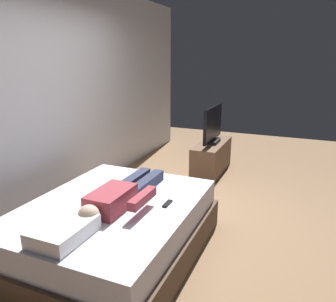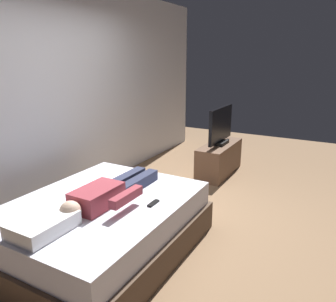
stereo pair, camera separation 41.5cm
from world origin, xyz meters
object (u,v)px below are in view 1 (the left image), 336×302
(person, at_px, (120,195))
(tv_stand, at_px, (211,157))
(tv, at_px, (213,125))
(pillow, at_px, (64,231))
(remote, at_px, (167,204))
(bed, at_px, (113,230))

(person, distance_m, tv_stand, 2.66)
(person, distance_m, tv, 2.64)
(pillow, bearing_deg, person, -6.62)
(remote, relative_size, tv, 0.17)
(pillow, xyz_separation_m, person, (0.68, -0.08, 0.02))
(pillow, relative_size, tv, 0.55)
(person, relative_size, tv, 1.43)
(bed, relative_size, pillow, 4.06)
(pillow, distance_m, tv, 3.33)
(bed, bearing_deg, person, -70.00)
(pillow, bearing_deg, remote, -30.13)
(bed, distance_m, remote, 0.59)
(person, height_order, tv_stand, person)
(pillow, height_order, tv, tv)
(remote, height_order, tv_stand, remote)
(person, bearing_deg, tv_stand, -2.90)
(pillow, relative_size, remote, 3.20)
(bed, height_order, remote, remote)
(remote, xyz_separation_m, tv_stand, (2.48, 0.27, -0.30))
(remote, bearing_deg, tv, 6.25)
(remote, bearing_deg, pillow, 149.87)
(pillow, bearing_deg, tv, -3.67)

